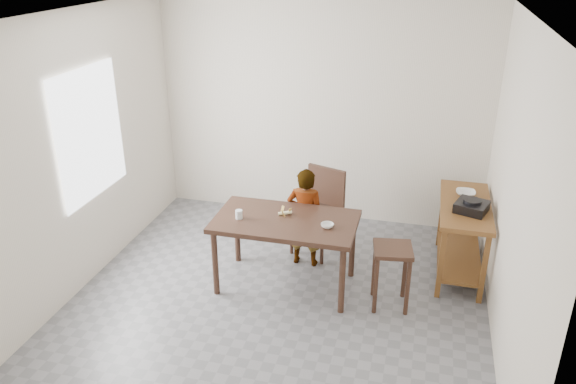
% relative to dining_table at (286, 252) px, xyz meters
% --- Properties ---
extents(floor, '(4.00, 4.00, 0.04)m').
position_rel_dining_table_xyz_m(floor, '(0.00, -0.30, -0.40)').
color(floor, slate).
rests_on(floor, ground).
extents(ceiling, '(4.00, 4.00, 0.04)m').
position_rel_dining_table_xyz_m(ceiling, '(0.00, -0.30, 2.35)').
color(ceiling, white).
rests_on(ceiling, wall_back).
extents(wall_back, '(4.00, 0.04, 2.70)m').
position_rel_dining_table_xyz_m(wall_back, '(0.00, 1.72, 0.98)').
color(wall_back, silver).
rests_on(wall_back, ground).
extents(wall_front, '(4.00, 0.04, 2.70)m').
position_rel_dining_table_xyz_m(wall_front, '(0.00, -2.32, 0.98)').
color(wall_front, silver).
rests_on(wall_front, ground).
extents(wall_left, '(0.04, 4.00, 2.70)m').
position_rel_dining_table_xyz_m(wall_left, '(-2.02, -0.30, 0.98)').
color(wall_left, silver).
rests_on(wall_left, ground).
extents(wall_right, '(0.04, 4.00, 2.70)m').
position_rel_dining_table_xyz_m(wall_right, '(2.02, -0.30, 0.98)').
color(wall_right, silver).
rests_on(wall_right, ground).
extents(window_pane, '(0.02, 1.10, 1.30)m').
position_rel_dining_table_xyz_m(window_pane, '(-1.97, -0.10, 1.12)').
color(window_pane, white).
rests_on(window_pane, wall_left).
extents(dining_table, '(1.40, 0.80, 0.75)m').
position_rel_dining_table_xyz_m(dining_table, '(0.00, 0.00, 0.00)').
color(dining_table, '#372117').
rests_on(dining_table, floor).
extents(prep_counter, '(0.50, 1.20, 0.80)m').
position_rel_dining_table_xyz_m(prep_counter, '(1.72, 0.70, 0.03)').
color(prep_counter, brown).
rests_on(prep_counter, floor).
extents(child, '(0.41, 0.28, 1.11)m').
position_rel_dining_table_xyz_m(child, '(0.10, 0.46, 0.18)').
color(child, white).
rests_on(child, floor).
extents(dining_chair, '(0.59, 0.59, 0.96)m').
position_rel_dining_table_xyz_m(dining_chair, '(0.16, 0.75, 0.10)').
color(dining_chair, '#372117').
rests_on(dining_chair, floor).
extents(stool, '(0.41, 0.41, 0.63)m').
position_rel_dining_table_xyz_m(stool, '(1.06, -0.09, -0.06)').
color(stool, '#372117').
rests_on(stool, floor).
extents(glass_tumbler, '(0.08, 0.08, 0.09)m').
position_rel_dining_table_xyz_m(glass_tumbler, '(-0.45, -0.09, 0.42)').
color(glass_tumbler, silver).
rests_on(glass_tumbler, dining_table).
extents(small_bowl, '(0.16, 0.16, 0.04)m').
position_rel_dining_table_xyz_m(small_bowl, '(0.43, -0.07, 0.39)').
color(small_bowl, silver).
rests_on(small_bowl, dining_table).
extents(banana, '(0.19, 0.16, 0.05)m').
position_rel_dining_table_xyz_m(banana, '(-0.03, 0.09, 0.40)').
color(banana, '#F8C548').
rests_on(banana, dining_table).
extents(serving_bowl, '(0.20, 0.20, 0.05)m').
position_rel_dining_table_xyz_m(serving_bowl, '(1.72, 0.91, 0.45)').
color(serving_bowl, silver).
rests_on(serving_bowl, prep_counter).
extents(gas_burner, '(0.37, 0.37, 0.10)m').
position_rel_dining_table_xyz_m(gas_burner, '(1.76, 0.53, 0.47)').
color(gas_burner, black).
rests_on(gas_burner, prep_counter).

